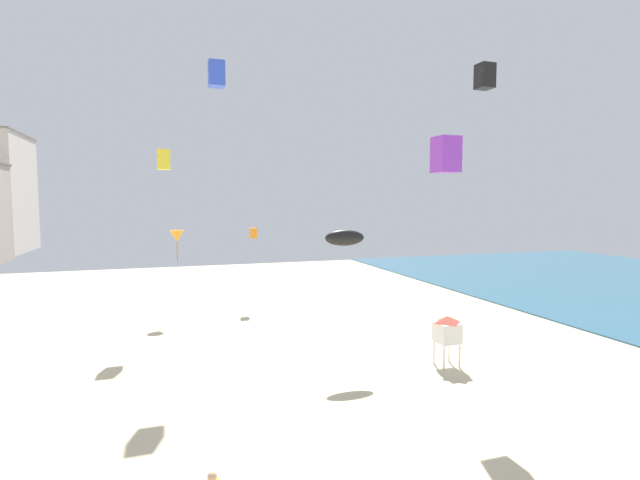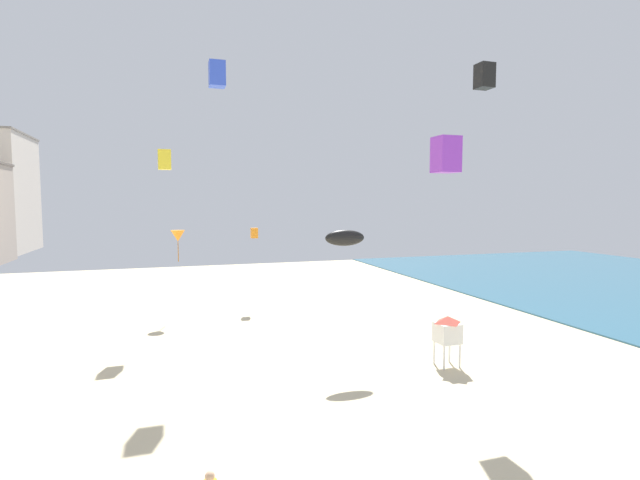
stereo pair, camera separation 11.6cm
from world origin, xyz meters
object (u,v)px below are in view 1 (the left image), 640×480
object	(u,v)px
kite_orange_delta	(177,236)
kite_yellow_box	(164,160)
kite_orange_box	(253,233)
kite_blue_box	(216,74)
lifeguard_stand	(447,330)
kite_black_parafoil	(345,238)
kite_purple_box	(446,155)
kite_black_box	(485,76)

from	to	relation	value
kite_orange_delta	kite_yellow_box	xyz separation A→B (m)	(-0.77, -2.86, 5.20)
kite_orange_delta	kite_yellow_box	distance (m)	5.99
kite_orange_box	kite_blue_box	distance (m)	13.57
kite_blue_box	kite_yellow_box	bearing A→B (deg)	128.03
lifeguard_stand	kite_black_parafoil	world-z (taller)	kite_black_parafoil
lifeguard_stand	kite_black_parafoil	bearing A→B (deg)	146.70
kite_orange_delta	kite_blue_box	distance (m)	12.22
kite_orange_delta	kite_blue_box	bearing A→B (deg)	-71.34
kite_orange_delta	kite_black_parafoil	bearing A→B (deg)	-57.02
kite_purple_box	kite_black_parafoil	world-z (taller)	kite_purple_box
kite_yellow_box	kite_purple_box	bearing A→B (deg)	-48.36
kite_black_box	kite_blue_box	xyz separation A→B (m)	(-8.38, 13.58, 2.81)
lifeguard_stand	kite_black_parafoil	size ratio (longest dim) A/B	1.18
lifeguard_stand	kite_orange_box	xyz separation A→B (m)	(-6.70, 17.16, 3.96)
kite_orange_delta	kite_purple_box	world-z (taller)	kite_purple_box
kite_purple_box	kite_yellow_box	bearing A→B (deg)	131.64
lifeguard_stand	kite_blue_box	xyz separation A→B (m)	(-10.28, 8.62, 13.89)
kite_yellow_box	kite_orange_box	size ratio (longest dim) A/B	1.56
lifeguard_stand	kite_purple_box	distance (m)	8.73
kite_black_box	kite_orange_box	xyz separation A→B (m)	(-4.79, 22.12, -7.12)
kite_yellow_box	kite_blue_box	size ratio (longest dim) A/B	0.88
kite_purple_box	kite_yellow_box	world-z (taller)	kite_yellow_box
kite_black_parafoil	kite_blue_box	size ratio (longest dim) A/B	1.49
kite_yellow_box	kite_black_parafoil	world-z (taller)	kite_yellow_box
kite_yellow_box	kite_blue_box	distance (m)	6.85
lifeguard_stand	kite_black_parafoil	xyz separation A→B (m)	(-4.44, 2.86, 4.54)
kite_yellow_box	kite_black_box	world-z (taller)	kite_black_box
kite_black_box	kite_blue_box	distance (m)	16.20
kite_purple_box	kite_black_parafoil	distance (m)	6.65
kite_orange_box	kite_black_parafoil	world-z (taller)	kite_black_parafoil
kite_purple_box	kite_orange_box	xyz separation A→B (m)	(-5.60, 18.40, -4.60)
kite_orange_box	kite_black_parafoil	xyz separation A→B (m)	(2.26, -14.30, 0.58)
kite_black_box	kite_blue_box	bearing A→B (deg)	121.68
kite_blue_box	kite_black_box	bearing A→B (deg)	-58.32
kite_black_box	kite_blue_box	world-z (taller)	kite_blue_box
kite_black_parafoil	kite_blue_box	xyz separation A→B (m)	(-5.85, 5.76, 9.35)
kite_black_box	kite_black_parafoil	xyz separation A→B (m)	(-2.53, 7.82, -6.54)
kite_orange_delta	kite_black_parafoil	size ratio (longest dim) A/B	1.06
lifeguard_stand	kite_yellow_box	bearing A→B (deg)	136.28
lifeguard_stand	kite_orange_box	bearing A→B (deg)	110.80
lifeguard_stand	kite_purple_box	size ratio (longest dim) A/B	1.56
lifeguard_stand	kite_yellow_box	size ratio (longest dim) A/B	1.99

